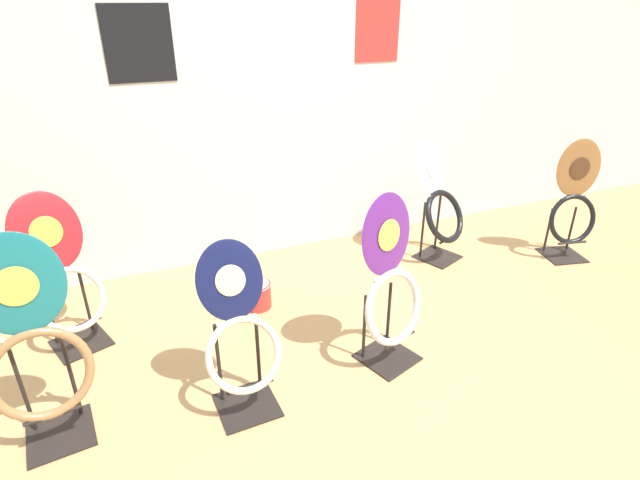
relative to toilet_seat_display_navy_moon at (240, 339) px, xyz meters
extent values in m
plane|color=tan|center=(0.80, -0.39, -0.39)|extent=(14.00, 14.00, 0.00)
cube|color=silver|center=(0.80, 1.56, 0.91)|extent=(8.00, 0.06, 2.60)
cube|color=red|center=(1.47, 1.52, 1.24)|extent=(0.34, 0.01, 0.50)
cube|color=black|center=(-0.15, 1.52, 1.16)|extent=(0.40, 0.01, 0.45)
cube|color=black|center=(0.00, -0.03, -0.38)|extent=(0.29, 0.29, 0.01)
cylinder|color=black|center=(-0.10, 0.06, -0.16)|extent=(0.02, 0.02, 0.44)
cylinder|color=black|center=(0.09, 0.07, -0.16)|extent=(0.02, 0.02, 0.44)
cylinder|color=black|center=(0.01, -0.11, -0.20)|extent=(0.22, 0.03, 0.02)
torus|color=beige|center=(0.00, -0.05, -0.06)|extent=(0.37, 0.23, 0.32)
ellipsoid|color=#141942|center=(0.00, 0.10, 0.26)|extent=(0.32, 0.16, 0.36)
ellipsoid|color=beige|center=(0.00, 0.08, 0.26)|extent=(0.14, 0.06, 0.14)
sphere|color=silver|center=(-0.09, 0.03, 0.08)|extent=(0.02, 0.02, 0.02)
sphere|color=silver|center=(0.08, 0.04, 0.08)|extent=(0.02, 0.02, 0.02)
cube|color=black|center=(-0.83, 0.12, -0.38)|extent=(0.31, 0.31, 0.01)
cylinder|color=black|center=(-0.94, 0.20, -0.15)|extent=(0.02, 0.02, 0.45)
cylinder|color=black|center=(-0.75, 0.22, -0.15)|extent=(0.02, 0.02, 0.45)
cylinder|color=black|center=(-0.82, 0.04, -0.20)|extent=(0.22, 0.04, 0.02)
torus|color=#9E7042|center=(-0.83, 0.10, -0.01)|extent=(0.43, 0.19, 0.41)
ellipsoid|color=#197075|center=(-0.84, 0.16, 0.39)|extent=(0.37, 0.11, 0.45)
ellipsoid|color=#EADB4C|center=(-0.84, 0.15, 0.39)|extent=(0.17, 0.04, 0.17)
sphere|color=silver|center=(-0.93, 0.13, 0.17)|extent=(0.02, 0.02, 0.02)
sphere|color=silver|center=(-0.73, 0.16, 0.17)|extent=(0.02, 0.02, 0.02)
cube|color=black|center=(0.81, 0.03, -0.38)|extent=(0.36, 0.36, 0.01)
cylinder|color=black|center=(0.69, 0.08, -0.18)|extent=(0.02, 0.02, 0.39)
cylinder|color=black|center=(0.87, 0.15, -0.18)|extent=(0.02, 0.02, 0.39)
cylinder|color=black|center=(0.84, -0.04, -0.22)|extent=(0.22, 0.09, 0.02)
torus|color=silver|center=(0.82, 0.01, -0.04)|extent=(0.44, 0.28, 0.40)
ellipsoid|color=#60237F|center=(0.79, 0.09, 0.35)|extent=(0.36, 0.19, 0.43)
ellipsoid|color=#E5CC4C|center=(0.80, 0.07, 0.35)|extent=(0.16, 0.08, 0.16)
sphere|color=silver|center=(0.71, 0.03, 0.13)|extent=(0.02, 0.02, 0.02)
sphere|color=silver|center=(0.89, 0.09, 0.13)|extent=(0.02, 0.02, 0.02)
cube|color=black|center=(1.75, 0.92, -0.38)|extent=(0.36, 0.36, 0.01)
cylinder|color=black|center=(1.63, 0.97, -0.16)|extent=(0.02, 0.02, 0.44)
cylinder|color=black|center=(1.81, 1.04, -0.16)|extent=(0.02, 0.02, 0.44)
cylinder|color=black|center=(1.78, 0.85, -0.20)|extent=(0.21, 0.10, 0.02)
torus|color=black|center=(1.76, 0.90, -0.04)|extent=(0.46, 0.37, 0.37)
ellipsoid|color=white|center=(1.70, 1.05, 0.30)|extent=(0.35, 0.26, 0.37)
ellipsoid|color=silver|center=(1.71, 1.04, 0.30)|extent=(0.15, 0.11, 0.14)
sphere|color=silver|center=(1.65, 0.96, 0.12)|extent=(0.02, 0.02, 0.02)
sphere|color=silver|center=(1.81, 1.02, 0.12)|extent=(0.02, 0.02, 0.02)
cube|color=black|center=(2.66, 0.58, -0.38)|extent=(0.33, 0.33, 0.01)
cylinder|color=black|center=(2.58, 0.69, -0.20)|extent=(0.02, 0.02, 0.35)
cylinder|color=black|center=(2.77, 0.64, -0.20)|extent=(0.02, 0.02, 0.35)
cylinder|color=black|center=(2.64, 0.50, -0.24)|extent=(0.22, 0.07, 0.02)
torus|color=black|center=(2.65, 0.56, -0.07)|extent=(0.39, 0.21, 0.37)
ellipsoid|color=#936033|center=(2.66, 0.61, 0.31)|extent=(0.35, 0.13, 0.43)
ellipsoid|color=#4C2D19|center=(2.66, 0.60, 0.31)|extent=(0.16, 0.05, 0.16)
sphere|color=silver|center=(2.57, 0.62, 0.09)|extent=(0.02, 0.02, 0.02)
sphere|color=silver|center=(2.75, 0.58, 0.09)|extent=(0.02, 0.02, 0.02)
cube|color=black|center=(-0.76, 0.81, -0.38)|extent=(0.36, 0.36, 0.01)
cylinder|color=black|center=(-0.88, 0.86, -0.18)|extent=(0.02, 0.02, 0.39)
cylinder|color=black|center=(-0.70, 0.93, -0.18)|extent=(0.02, 0.02, 0.39)
cylinder|color=black|center=(-0.73, 0.74, -0.22)|extent=(0.22, 0.10, 0.02)
torus|color=beige|center=(-0.75, 0.79, -0.08)|extent=(0.42, 0.34, 0.33)
ellipsoid|color=#AD1E23|center=(-0.81, 0.95, 0.27)|extent=(0.41, 0.30, 0.42)
ellipsoid|color=yellow|center=(-0.80, 0.94, 0.28)|extent=(0.18, 0.12, 0.16)
sphere|color=silver|center=(-0.87, 0.84, 0.07)|extent=(0.02, 0.02, 0.02)
sphere|color=silver|center=(-0.69, 0.91, 0.07)|extent=(0.02, 0.02, 0.02)
cylinder|color=red|center=(0.29, 0.80, -0.30)|extent=(0.18, 0.18, 0.17)
torus|color=silver|center=(0.29, 0.80, -0.23)|extent=(0.18, 0.18, 0.01)
cylinder|color=#B2B2B7|center=(0.29, 0.80, -0.22)|extent=(0.16, 0.16, 0.00)
camera|label=1|loc=(-0.37, -1.86, 1.41)|focal=28.00mm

